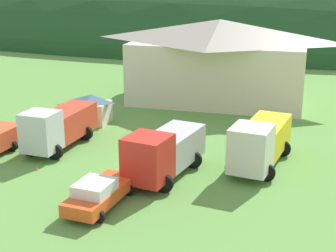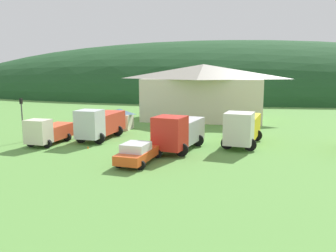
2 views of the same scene
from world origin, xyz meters
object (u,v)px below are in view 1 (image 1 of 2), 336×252
at_px(tow_truck_silver, 58,126).
at_px(service_pickup_orange, 99,193).
at_px(depot_building, 219,59).
at_px(crane_truck_red, 163,152).
at_px(flatbed_truck_yellow, 260,141).
at_px(play_shed_cream, 92,108).
at_px(traffic_cone_near_pickup, 37,170).

height_order(tow_truck_silver, service_pickup_orange, tow_truck_silver).
bearing_deg(depot_building, crane_truck_red, -89.92).
height_order(depot_building, flatbed_truck_yellow, depot_building).
bearing_deg(crane_truck_red, play_shed_cream, -125.72).
distance_m(flatbed_truck_yellow, traffic_cone_near_pickup, 14.52).
height_order(depot_building, service_pickup_orange, depot_building).
distance_m(depot_building, flatbed_truck_yellow, 17.78).
bearing_deg(traffic_cone_near_pickup, service_pickup_orange, -32.65).
xyz_separation_m(play_shed_cream, flatbed_truck_yellow, (14.46, -6.16, 0.47)).
height_order(depot_building, play_shed_cream, depot_building).
distance_m(depot_building, traffic_cone_near_pickup, 23.03).
height_order(service_pickup_orange, traffic_cone_near_pickup, service_pickup_orange).
distance_m(tow_truck_silver, crane_truck_red, 9.31).
relative_size(play_shed_cream, flatbed_truck_yellow, 0.37).
distance_m(depot_building, play_shed_cream, 14.08).
bearing_deg(depot_building, flatbed_truck_yellow, -71.54).
distance_m(play_shed_cream, flatbed_truck_yellow, 15.73).
height_order(crane_truck_red, traffic_cone_near_pickup, crane_truck_red).
bearing_deg(play_shed_cream, depot_building, 49.93).
distance_m(play_shed_cream, tow_truck_silver, 6.39).
distance_m(play_shed_cream, traffic_cone_near_pickup, 10.70).
relative_size(depot_building, service_pickup_orange, 3.24).
bearing_deg(flatbed_truck_yellow, traffic_cone_near_pickup, -63.10).
bearing_deg(flatbed_truck_yellow, crane_truck_red, -49.35).
height_order(tow_truck_silver, crane_truck_red, crane_truck_red).
xyz_separation_m(depot_building, tow_truck_silver, (-8.71, -16.93, -2.37)).
bearing_deg(crane_truck_red, depot_building, -168.56).
relative_size(depot_building, play_shed_cream, 5.82).
xyz_separation_m(depot_building, flatbed_truck_yellow, (5.58, -16.72, -2.32)).
xyz_separation_m(depot_building, play_shed_cream, (-8.88, -10.56, -2.78)).
bearing_deg(traffic_cone_near_pickup, flatbed_truck_yellow, 17.91).
xyz_separation_m(service_pickup_orange, traffic_cone_near_pickup, (-5.94, 3.80, -0.83)).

